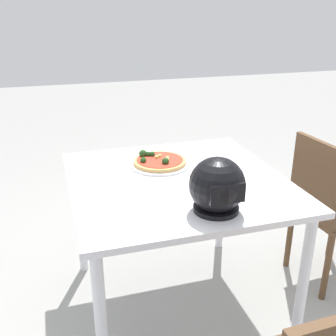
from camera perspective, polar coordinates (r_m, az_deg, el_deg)
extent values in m
plane|color=#9E9E99|center=(2.43, 1.09, -18.36)|extent=(14.00, 14.00, 0.00)
cube|color=white|center=(2.02, 1.25, -1.88)|extent=(1.05, 1.05, 0.03)
cylinder|color=white|center=(2.73, 7.49, -4.26)|extent=(0.05, 0.05, 0.74)
cylinder|color=white|center=(2.53, -12.31, -6.90)|extent=(0.05, 0.05, 0.74)
cylinder|color=white|center=(2.05, 18.42, -15.31)|extent=(0.05, 0.05, 0.74)
cylinder|color=white|center=(1.77, -9.34, -21.27)|extent=(0.05, 0.05, 0.74)
cylinder|color=white|center=(2.18, -1.16, 0.55)|extent=(0.32, 0.32, 0.01)
cylinder|color=tan|center=(2.17, -1.16, 0.92)|extent=(0.28, 0.28, 0.02)
cylinder|color=red|center=(2.17, -1.16, 1.17)|extent=(0.25, 0.25, 0.00)
sphere|color=#234C1E|center=(2.11, -0.36, 0.95)|extent=(0.04, 0.04, 0.04)
sphere|color=#234C1E|center=(2.22, -2.84, 1.97)|extent=(0.03, 0.03, 0.03)
sphere|color=#234C1E|center=(2.13, -3.49, 1.10)|extent=(0.03, 0.03, 0.03)
sphere|color=#234C1E|center=(2.22, -3.55, 2.04)|extent=(0.04, 0.04, 0.04)
sphere|color=#234C1E|center=(2.22, -2.25, 1.97)|extent=(0.03, 0.03, 0.03)
cylinder|color=#E0D172|center=(2.20, -1.16, 1.72)|extent=(0.02, 0.02, 0.01)
cylinder|color=#E0D172|center=(2.16, -0.08, 1.40)|extent=(0.02, 0.02, 0.02)
cylinder|color=#E0D172|center=(2.15, -0.07, 1.19)|extent=(0.02, 0.02, 0.01)
cylinder|color=#E0D172|center=(2.19, -1.59, 1.56)|extent=(0.02, 0.02, 0.01)
sphere|color=black|center=(1.67, 6.91, -2.36)|extent=(0.23, 0.23, 0.23)
cylinder|color=black|center=(1.72, 6.75, -5.61)|extent=(0.19, 0.19, 0.02)
cube|color=black|center=(1.59, 8.39, -3.65)|extent=(0.15, 0.02, 0.08)
cube|color=brown|center=(2.58, 22.53, -5.79)|extent=(0.43, 0.43, 0.02)
cube|color=brown|center=(2.37, 20.05, -1.64)|extent=(0.06, 0.38, 0.45)
cylinder|color=brown|center=(2.90, 22.15, -7.65)|extent=(0.04, 0.04, 0.43)
cylinder|color=brown|center=(2.70, 16.72, -9.20)|extent=(0.04, 0.04, 0.43)
cylinder|color=brown|center=(2.49, 21.45, -12.82)|extent=(0.04, 0.04, 0.43)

